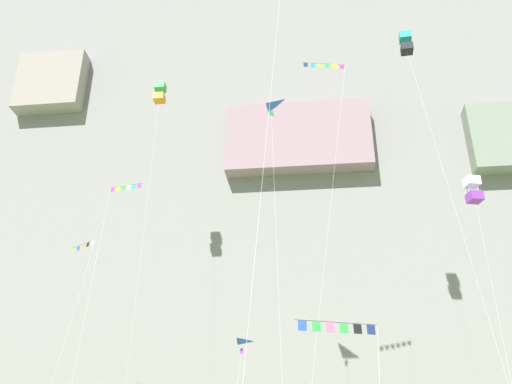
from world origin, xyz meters
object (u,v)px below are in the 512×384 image
Objects in this scene: kite_box_near_cliff at (406,44)px; kite_banner_upper_mid at (78,266)px; kite_delta_low_right at (267,115)px; kite_delta_upper_left at (238,354)px; kite_banner_low_center at (116,220)px; kite_banner_high_right at (340,335)px; kite_box_high_center at (473,190)px; kite_box_high_left at (160,93)px; kite_banner_mid_center at (324,106)px.

kite_banner_upper_mid is at bearing 169.45° from kite_box_near_cliff.
kite_delta_upper_left is at bearing 124.73° from kite_delta_low_right.
kite_box_near_cliff is at bearing 6.48° from kite_banner_low_center.
kite_delta_low_right is at bearing -174.74° from kite_box_near_cliff.
kite_delta_low_right is (2.58, -3.73, 17.80)m from kite_delta_upper_left.
kite_box_near_cliff reaches higher than kite_banner_high_right.
kite_banner_high_right is 0.38× the size of kite_banner_upper_mid.
kite_delta_low_right is (-4.13, 13.19, 20.12)m from kite_banner_high_right.
kite_box_near_cliff is 1.69× the size of kite_banner_low_center.
kite_banner_high_right is at bearing -127.58° from kite_box_high_center.
kite_banner_upper_mid is at bearing -177.05° from kite_box_high_left.
kite_box_high_left reaches higher than kite_delta_upper_left.
kite_box_high_left is 18.94m from kite_banner_low_center.
kite_banner_low_center is at bearing -174.81° from kite_box_high_center.
kite_box_high_left is 4.88× the size of kite_banner_high_right.
kite_box_high_center is at bearing 52.42° from kite_banner_high_right.
kite_box_high_left is at bearing 166.27° from kite_box_near_cliff.
kite_box_high_left is 30.53m from kite_box_high_center.
kite_banner_low_center is at bearing -147.52° from kite_delta_upper_left.
kite_delta_upper_left is 12.95m from kite_banner_low_center.
kite_banner_low_center is (-22.58, -2.56, -16.30)m from kite_box_near_cliff.
kite_delta_upper_left is 0.46× the size of kite_banner_low_center.
kite_box_near_cliff reaches higher than kite_delta_low_right.
kite_banner_mid_center reaches higher than kite_banner_upper_mid.
kite_banner_upper_mid is at bearing 169.28° from kite_delta_upper_left.
kite_box_near_cliff reaches higher than kite_banner_upper_mid.
kite_banner_upper_mid reaches higher than kite_delta_upper_left.
kite_banner_mid_center is at bearing -20.36° from kite_banner_upper_mid.
kite_box_near_cliff is 0.98× the size of kite_box_high_left.
kite_delta_upper_left is at bearing 169.62° from kite_box_near_cliff.
kite_delta_upper_left is 0.49× the size of kite_banner_upper_mid.
kite_banner_low_center is at bearing -173.52° from kite_box_near_cliff.
kite_box_high_left reaches higher than kite_box_near_cliff.
kite_banner_low_center is 14.24m from kite_delta_low_right.
kite_delta_upper_left is at bearing -10.72° from kite_banner_upper_mid.
kite_delta_low_right is (-11.82, -1.09, -7.09)m from kite_box_near_cliff.
kite_banner_low_center is 9.86m from kite_banner_upper_mid.
kite_box_high_center is 0.75× the size of kite_delta_low_right.
kite_banner_high_right is (15.21, -19.87, -27.99)m from kite_box_high_left.
kite_box_high_left is at bearing 160.82° from kite_delta_upper_left.
kite_banner_upper_mid is (-21.16, 7.85, -9.34)m from kite_banner_mid_center.
kite_banner_low_center is at bearing -53.07° from kite_banner_upper_mid.
kite_delta_upper_left is 0.45× the size of kite_box_high_center.
kite_box_near_cliff is at bearing 5.26° from kite_delta_low_right.
kite_box_high_center is at bearing 12.50° from kite_banner_mid_center.
kite_delta_upper_left is 16.42m from kite_banner_upper_mid.
kite_banner_mid_center is at bearing 0.07° from kite_banner_low_center.
kite_box_high_left is at bearing 148.91° from kite_delta_low_right.
kite_banner_high_right is at bearing -38.19° from kite_banner_low_center.
kite_banner_upper_mid reaches higher than kite_banner_high_right.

